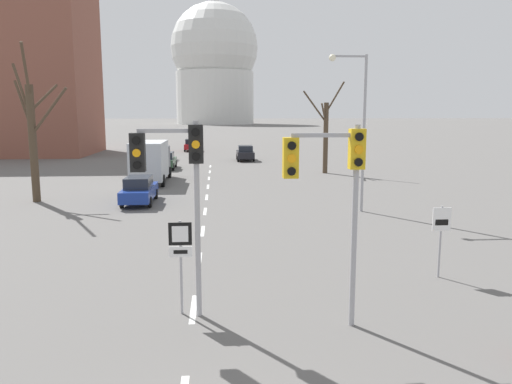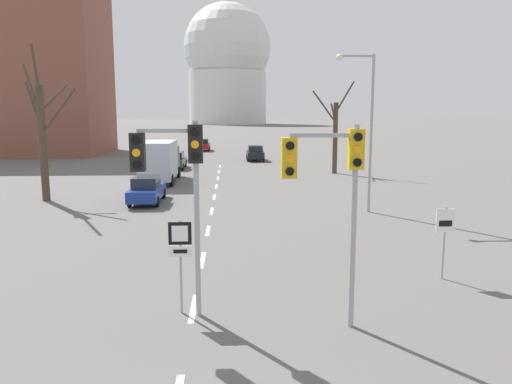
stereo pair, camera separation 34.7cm
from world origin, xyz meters
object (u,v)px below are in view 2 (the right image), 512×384
Objects in this scene: speed_limit_sign at (445,231)px; sedan_mid_centre at (203,145)px; traffic_signal_centre_tall at (176,170)px; sedan_far_left at (255,153)px; route_sign_post at (180,250)px; sedan_near_left at (175,160)px; traffic_signal_near_right at (332,176)px; delivery_truck at (160,160)px; street_lamp_right at (365,117)px; sedan_near_right at (147,189)px.

speed_limit_sign is 0.53× the size of sedan_mid_centre.
traffic_signal_centre_tall reaches higher than sedan_far_left.
route_sign_post is 0.61× the size of sedan_far_left.
route_sign_post is 8.42m from speed_limit_sign.
sedan_near_left is at bearing -93.62° from sedan_mid_centre.
delivery_truck is at bearing 106.45° from traffic_signal_near_right.
sedan_far_left reaches higher than sedan_near_left.
sedan_far_left is at bearing 89.61° from traffic_signal_near_right.
traffic_signal_near_right is at bearing -90.39° from sedan_far_left.
traffic_signal_near_right reaches higher than sedan_near_left.
sedan_mid_centre reaches higher than sedan_near_left.
sedan_far_left is (-4.29, 28.66, -4.20)m from street_lamp_right.
traffic_signal_near_right is 36.36m from sedan_near_left.
street_lamp_right is 1.14× the size of delivery_truck.
route_sign_post is 15.93m from street_lamp_right.
street_lamp_right is 1.80× the size of sedan_near_right.
traffic_signal_centre_tall is 56.36m from sedan_mid_centre.
delivery_truck is (-4.02, 25.24, -0.03)m from route_sign_post.
delivery_truck reaches higher than sedan_near_right.
sedan_near_left is 1.10× the size of sedan_far_left.
street_lamp_right is (8.37, 13.33, 1.18)m from traffic_signal_centre_tall.
route_sign_post is at bearing -163.82° from speed_limit_sign.
traffic_signal_centre_tall is 25.79m from delivery_truck.
sedan_far_left is (4.07, 41.99, -3.01)m from traffic_signal_centre_tall.
delivery_truck is (-3.98, 25.39, -2.15)m from traffic_signal_centre_tall.
sedan_near_left is 21.73m from sedan_mid_centre.
street_lamp_right is 1.79× the size of sedan_near_left.
delivery_truck is at bearing -90.99° from sedan_near_left.
sedan_mid_centre is at bearing 92.49° from traffic_signal_centre_tall.
sedan_near_left is (-3.82, 34.54, -3.04)m from traffic_signal_centre_tall.
street_lamp_right is at bearing -44.35° from delivery_truck.
street_lamp_right is at bearing 57.88° from traffic_signal_centre_tall.
sedan_near_right is 26.44m from sedan_far_left.
delivery_truck reaches higher than sedan_far_left.
street_lamp_right is at bearing 57.70° from route_sign_post.
traffic_signal_near_right is 19.28m from sedan_near_right.
sedan_near_left is (-3.86, 34.39, -0.92)m from route_sign_post.
route_sign_post is at bearing 75.59° from traffic_signal_centre_tall.
speed_limit_sign is 34.20m from sedan_near_left.
sedan_mid_centre is at bearing 101.13° from speed_limit_sign.
street_lamp_right is 44.43m from sedan_mid_centre.
delivery_truck is (-8.05, -16.59, 0.86)m from sedan_far_left.
traffic_signal_near_right is at bearing -141.98° from speed_limit_sign.
route_sign_post is at bearing -77.72° from sedan_near_right.
sedan_near_right is (-3.56, 16.67, -3.06)m from traffic_signal_centre_tall.
route_sign_post is 42.04m from sedan_far_left.
sedan_mid_centre is at bearing 87.16° from delivery_truck.
route_sign_post is 25.56m from delivery_truck.
street_lamp_right reaches higher than sedan_near_left.
traffic_signal_centre_tall is at bearing -77.96° from sedan_near_right.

